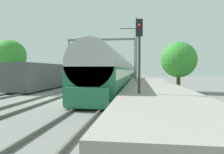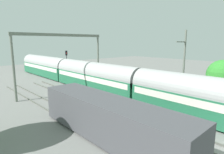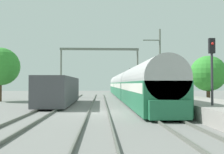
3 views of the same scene
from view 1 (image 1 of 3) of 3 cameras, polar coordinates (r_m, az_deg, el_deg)
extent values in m
plane|color=slate|center=(17.10, -16.01, -5.43)|extent=(120.00, 120.00, 0.00)
cube|color=#595B53|center=(18.67, -25.53, -4.68)|extent=(0.08, 60.00, 0.16)
cube|color=#595B53|center=(17.38, -18.19, -5.06)|extent=(0.08, 60.00, 0.16)
cube|color=#595B53|center=(16.82, -13.76, -5.25)|extent=(0.08, 60.00, 0.16)
cube|color=#595B53|center=(16.06, -4.92, -5.54)|extent=(0.08, 60.00, 0.16)
cube|color=#595B53|center=(15.82, 0.19, -5.65)|extent=(0.08, 60.00, 0.16)
cube|color=gray|center=(17.68, 11.06, -3.68)|extent=(4.40, 28.00, 0.90)
cube|color=#236B47|center=(18.99, -0.74, -0.81)|extent=(2.90, 16.00, 2.20)
cube|color=silver|center=(18.97, -0.74, 1.09)|extent=(2.93, 15.36, 0.64)
cylinder|color=#A7A7A7|center=(18.97, -0.74, 3.12)|extent=(2.84, 16.00, 2.84)
cube|color=#236B47|center=(35.24, 3.01, 0.46)|extent=(2.90, 16.00, 2.20)
cube|color=silver|center=(35.23, 3.02, 1.48)|extent=(2.93, 15.36, 0.64)
cylinder|color=#A7A7A7|center=(35.23, 3.02, 2.57)|extent=(2.84, 16.00, 2.84)
cube|color=#236B47|center=(51.55, 4.40, 0.92)|extent=(2.90, 16.00, 2.20)
cube|color=silver|center=(51.55, 4.40, 1.62)|extent=(2.93, 15.36, 0.64)
cylinder|color=#A7A7A7|center=(51.55, 4.40, 2.36)|extent=(2.84, 16.00, 2.84)
cube|color=#236B47|center=(10.96, -6.87, -5.72)|extent=(2.40, 0.50, 1.10)
cube|color=#47474C|center=(25.53, -17.69, 0.37)|extent=(2.80, 13.00, 2.70)
cube|color=black|center=(25.60, -17.66, -2.54)|extent=(2.52, 11.96, 0.10)
cylinder|color=#3B3B3B|center=(37.81, 5.58, -0.72)|extent=(0.24, 0.24, 0.85)
cube|color=maroon|center=(37.78, 5.59, 0.41)|extent=(0.46, 0.38, 0.64)
sphere|color=tan|center=(37.78, 5.59, 1.08)|extent=(0.24, 0.24, 0.24)
cylinder|color=#2D2D33|center=(11.18, 7.53, 1.02)|extent=(0.14, 0.14, 3.98)
cube|color=black|center=(11.41, 7.59, 13.38)|extent=(0.36, 0.20, 0.90)
sphere|color=red|center=(11.31, 7.59, 14.04)|extent=(0.16, 0.16, 0.16)
cylinder|color=#2D2D33|center=(46.21, 6.43, 1.89)|extent=(0.14, 0.14, 4.28)
cube|color=black|center=(46.28, 6.45, 5.10)|extent=(0.36, 0.20, 0.90)
sphere|color=red|center=(46.16, 6.44, 5.10)|extent=(0.16, 0.16, 0.16)
cylinder|color=slate|center=(39.03, -11.84, 4.22)|extent=(0.28, 0.28, 7.50)
cylinder|color=slate|center=(36.87, 6.33, 4.38)|extent=(0.28, 0.28, 7.50)
cube|color=slate|center=(37.85, -3.02, 10.31)|extent=(12.54, 0.24, 0.36)
cylinder|color=slate|center=(23.19, 6.71, 6.45)|extent=(0.20, 0.20, 8.00)
cube|color=slate|center=(23.61, 4.49, 13.24)|extent=(1.80, 0.10, 0.10)
cylinder|color=#4C3826|center=(34.09, -26.34, 0.24)|extent=(0.36, 0.36, 2.55)
sphere|color=#338B2F|center=(34.14, -26.42, 5.32)|extent=(4.67, 4.67, 4.67)
cylinder|color=#4C3826|center=(21.01, 17.93, -1.51)|extent=(0.36, 0.36, 1.88)
sphere|color=#338B2F|center=(21.00, 17.99, 4.59)|extent=(3.44, 3.44, 3.44)
camera|label=2|loc=(24.08, -47.93, 12.38)|focal=31.05mm
camera|label=3|loc=(7.50, -111.65, -0.61)|focal=40.95mm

